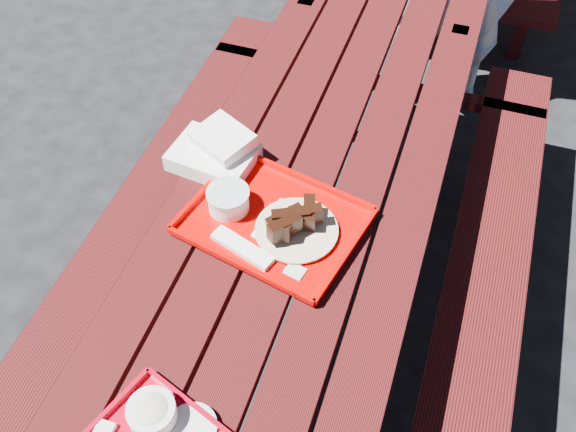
% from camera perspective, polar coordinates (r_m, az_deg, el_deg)
% --- Properties ---
extents(ground, '(60.00, 60.00, 0.00)m').
position_cam_1_polar(ground, '(2.46, 1.13, -9.66)').
color(ground, black).
rests_on(ground, ground).
extents(picnic_table_near, '(1.41, 2.40, 0.75)m').
position_cam_1_polar(picnic_table_near, '(2.00, 1.38, -1.61)').
color(picnic_table_near, '#470D0D').
rests_on(picnic_table_near, ground).
extents(far_tray, '(0.53, 0.45, 0.08)m').
position_cam_1_polar(far_tray, '(1.76, -1.62, -0.34)').
color(far_tray, '#D30200').
rests_on(far_tray, picnic_table_near).
extents(white_cloth, '(0.26, 0.23, 0.10)m').
position_cam_1_polar(white_cloth, '(1.92, -6.40, 5.68)').
color(white_cloth, white).
rests_on(white_cloth, picnic_table_near).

